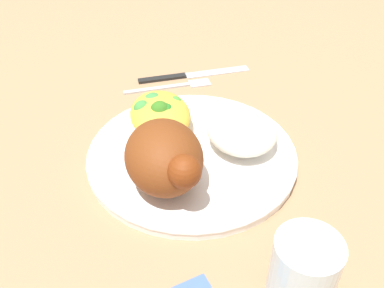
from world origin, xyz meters
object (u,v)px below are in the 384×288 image
at_px(plate, 192,154).
at_px(mac_cheese_with_broccoli, 160,113).
at_px(knife, 185,75).
at_px(water_glass, 302,275).
at_px(roasted_chicken, 165,158).
at_px(rice_pile, 241,129).
at_px(fork, 173,86).

bearing_deg(plate, mac_cheese_with_broccoli, -153.33).
xyz_separation_m(knife, water_glass, (0.43, 0.01, 0.04)).
relative_size(roasted_chicken, rice_pile, 1.20).
distance_m(fork, knife, 0.04).
distance_m(roasted_chicken, mac_cheese_with_broccoli, 0.11).
relative_size(rice_pile, knife, 0.51).
relative_size(roasted_chicken, water_glass, 1.42).
distance_m(knife, water_glass, 0.43).
bearing_deg(roasted_chicken, knife, 162.37).
bearing_deg(rice_pile, water_glass, -5.20).
bearing_deg(mac_cheese_with_broccoli, water_glass, 15.15).
relative_size(plate, knife, 1.41).
relative_size(mac_cheese_with_broccoli, water_glass, 1.30).
relative_size(rice_pile, mac_cheese_with_broccoli, 0.91).
bearing_deg(fork, knife, 136.44).
relative_size(plate, fork, 1.88).
xyz_separation_m(plate, roasted_chicken, (0.05, -0.04, 0.05)).
height_order(rice_pile, knife, rice_pile).
bearing_deg(plate, fork, 176.05).
distance_m(plate, rice_pile, 0.07).
bearing_deg(rice_pile, fork, -163.37).
bearing_deg(water_glass, roasted_chicken, -152.05).
distance_m(rice_pile, fork, 0.19).
bearing_deg(roasted_chicken, rice_pile, 116.44).
height_order(fork, knife, knife).
bearing_deg(water_glass, rice_pile, 174.80).
height_order(plate, fork, plate).
distance_m(rice_pile, mac_cheese_with_broccoli, 0.11).
distance_m(rice_pile, knife, 0.21).
distance_m(rice_pile, water_glass, 0.22).
height_order(roasted_chicken, mac_cheese_with_broccoli, roasted_chicken).
xyz_separation_m(roasted_chicken, rice_pile, (-0.05, 0.11, -0.02)).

